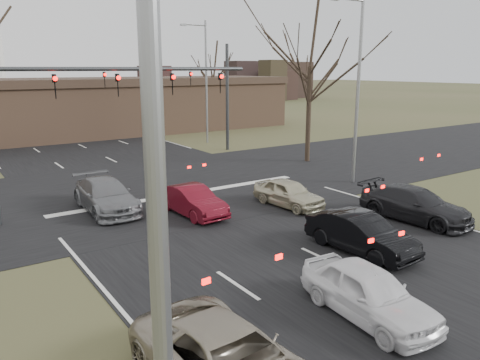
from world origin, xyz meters
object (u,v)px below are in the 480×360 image
(mast_arm_near, at_px, (71,96))
(streetlight_right_near, at_px, (356,81))
(car_red_ahead, at_px, (192,201))
(building, at_px, (80,107))
(streetlight_left, at_px, (174,149))
(car_grey_ahead, at_px, (106,195))
(car_silver_ahead, at_px, (288,193))
(mast_arm_far, at_px, (195,85))
(streetlight_right_far, at_px, (204,76))
(car_black_hatch, at_px, (361,234))
(car_charcoal_sedan, at_px, (415,204))
(car_white_sedan, at_px, (368,292))

(mast_arm_near, xyz_separation_m, streetlight_right_near, (14.05, -3.00, 0.51))
(streetlight_right_near, relative_size, car_red_ahead, 2.59)
(building, xyz_separation_m, streetlight_left, (-10.82, -42.00, 2.92))
(streetlight_right_near, distance_m, car_red_ahead, 11.26)
(streetlight_right_near, distance_m, car_grey_ahead, 14.12)
(car_silver_ahead, bearing_deg, streetlight_right_near, 10.11)
(mast_arm_far, relative_size, streetlight_right_far, 1.11)
(streetlight_left, height_order, streetlight_right_near, same)
(car_silver_ahead, bearing_deg, building, 87.09)
(car_red_ahead, bearing_deg, car_grey_ahead, 133.19)
(streetlight_right_near, relative_size, car_black_hatch, 2.44)
(building, distance_m, mast_arm_near, 26.14)
(streetlight_right_near, xyz_separation_m, car_grey_ahead, (-13.02, 2.50, -4.88))
(car_charcoal_sedan, bearing_deg, streetlight_right_near, 60.21)
(mast_arm_far, height_order, car_black_hatch, mast_arm_far)
(car_black_hatch, relative_size, car_grey_ahead, 0.84)
(car_white_sedan, xyz_separation_m, car_black_hatch, (3.20, 3.09, -0.01))
(car_black_hatch, bearing_deg, streetlight_right_far, 69.49)
(mast_arm_far, bearing_deg, car_red_ahead, -119.48)
(car_grey_ahead, relative_size, car_silver_ahead, 1.32)
(mast_arm_far, height_order, streetlight_left, streetlight_left)
(mast_arm_far, relative_size, car_charcoal_sedan, 2.34)
(car_charcoal_sedan, bearing_deg, car_white_sedan, -157.06)
(mast_arm_far, height_order, car_white_sedan, mast_arm_far)
(streetlight_right_near, bearing_deg, car_silver_ahead, -165.05)
(car_black_hatch, distance_m, car_charcoal_sedan, 4.71)
(car_white_sedan, bearing_deg, streetlight_right_near, 49.05)
(streetlight_right_near, distance_m, car_charcoal_sedan, 8.29)
(building, xyz_separation_m, car_charcoal_sedan, (4.07, -34.10, -1.97))
(streetlight_right_far, bearing_deg, car_silver_ahead, -108.81)
(car_charcoal_sedan, xyz_separation_m, car_silver_ahead, (-3.07, 4.54, -0.06))
(mast_arm_far, distance_m, streetlight_left, 30.89)
(mast_arm_near, xyz_separation_m, car_white_sedan, (3.53, -13.32, -4.39))
(building, distance_m, car_charcoal_sedan, 34.40)
(mast_arm_near, height_order, streetlight_right_near, streetlight_right_near)
(streetlight_left, relative_size, car_white_sedan, 2.49)
(mast_arm_near, height_order, mast_arm_far, same)
(streetlight_left, xyz_separation_m, car_white_sedan, (7.12, 3.68, -4.90))
(car_white_sedan, bearing_deg, car_charcoal_sedan, 33.10)
(streetlight_right_far, distance_m, car_black_hatch, 25.93)
(car_grey_ahead, xyz_separation_m, car_silver_ahead, (7.19, -4.05, -0.08))
(streetlight_right_near, bearing_deg, streetlight_right_far, 88.32)
(mast_arm_far, relative_size, car_red_ahead, 2.88)
(car_grey_ahead, bearing_deg, building, 77.72)
(car_charcoal_sedan, distance_m, car_grey_ahead, 13.39)
(mast_arm_far, bearing_deg, streetlight_right_near, -78.53)
(car_black_hatch, bearing_deg, car_white_sedan, -138.63)
(building, relative_size, car_charcoal_sedan, 8.90)
(mast_arm_far, bearing_deg, car_white_sedan, -108.69)
(mast_arm_near, height_order, car_silver_ahead, mast_arm_near)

